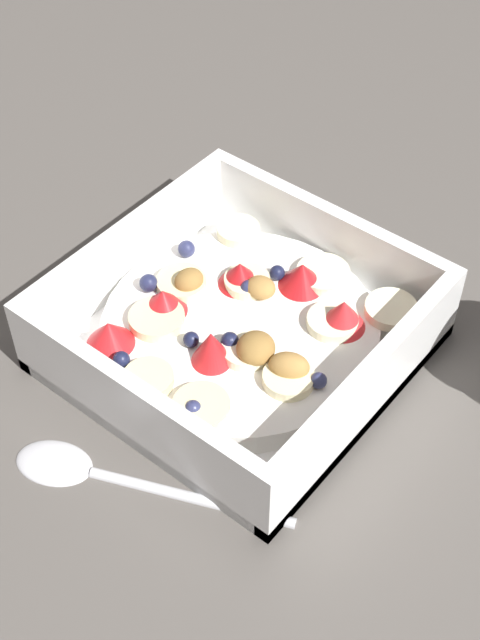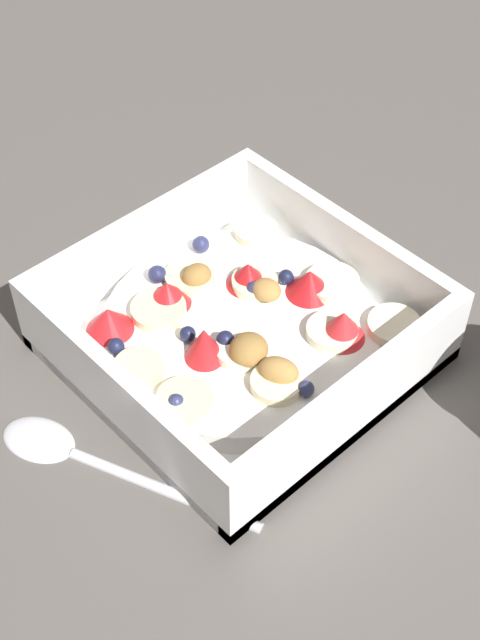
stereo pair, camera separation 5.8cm
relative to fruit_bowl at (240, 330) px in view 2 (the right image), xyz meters
name	(u,v)px [view 2 (the right image)]	position (x,y,z in m)	size (l,w,h in m)	color
ground_plane	(248,326)	(-0.02, -0.01, -0.02)	(2.40, 2.40, 0.00)	#56514C
fruit_bowl	(240,330)	(0.00, 0.00, 0.00)	(0.20, 0.20, 0.06)	white
spoon	(75,451)	(0.13, -0.01, -0.02)	(0.08, 0.17, 0.01)	silver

